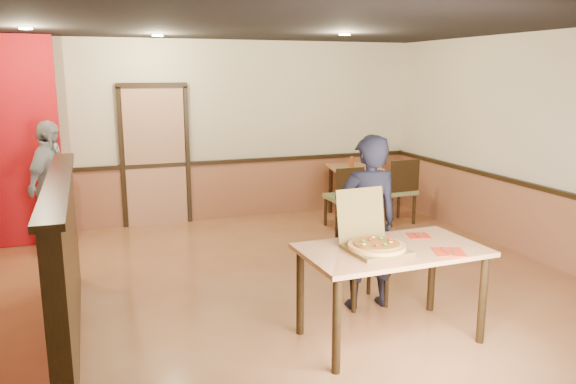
# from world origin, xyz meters

# --- Properties ---
(floor) EXTENTS (7.00, 7.00, 0.00)m
(floor) POSITION_xyz_m (0.00, 0.00, 0.00)
(floor) COLOR #BB7648
(floor) RESTS_ON ground
(ceiling) EXTENTS (7.00, 7.00, 0.00)m
(ceiling) POSITION_xyz_m (0.00, 0.00, 2.80)
(ceiling) COLOR black
(ceiling) RESTS_ON wall_back
(wall_back) EXTENTS (7.00, 0.00, 7.00)m
(wall_back) POSITION_xyz_m (0.00, 3.50, 1.40)
(wall_back) COLOR beige
(wall_back) RESTS_ON floor
(wall_right) EXTENTS (0.00, 7.00, 7.00)m
(wall_right) POSITION_xyz_m (3.50, 0.00, 1.40)
(wall_right) COLOR beige
(wall_right) RESTS_ON floor
(wainscot_back) EXTENTS (7.00, 0.04, 0.90)m
(wainscot_back) POSITION_xyz_m (0.00, 3.47, 0.45)
(wainscot_back) COLOR #9C5E3E
(wainscot_back) RESTS_ON floor
(chair_rail_back) EXTENTS (7.00, 0.06, 0.06)m
(chair_rail_back) POSITION_xyz_m (0.00, 3.45, 0.92)
(chair_rail_back) COLOR black
(chair_rail_back) RESTS_ON wall_back
(wainscot_right) EXTENTS (0.04, 7.00, 0.90)m
(wainscot_right) POSITION_xyz_m (3.47, 0.00, 0.45)
(wainscot_right) COLOR #9C5E3E
(wainscot_right) RESTS_ON floor
(chair_rail_right) EXTENTS (0.06, 7.00, 0.06)m
(chair_rail_right) POSITION_xyz_m (3.45, 0.00, 0.92)
(chair_rail_right) COLOR black
(chair_rail_right) RESTS_ON wall_right
(back_door) EXTENTS (0.90, 0.06, 2.10)m
(back_door) POSITION_xyz_m (-0.80, 3.46, 1.05)
(back_door) COLOR tan
(back_door) RESTS_ON wall_back
(booth_partition) EXTENTS (0.20, 3.10, 1.44)m
(booth_partition) POSITION_xyz_m (-2.00, -0.20, 0.74)
(booth_partition) COLOR black
(booth_partition) RESTS_ON floor
(spot_a) EXTENTS (0.14, 0.14, 0.02)m
(spot_a) POSITION_xyz_m (-2.30, 1.80, 2.78)
(spot_a) COLOR #FFDBB2
(spot_a) RESTS_ON ceiling
(spot_b) EXTENTS (0.14, 0.14, 0.02)m
(spot_b) POSITION_xyz_m (-0.80, 2.50, 2.78)
(spot_b) COLOR #FFDBB2
(spot_b) RESTS_ON ceiling
(spot_c) EXTENTS (0.14, 0.14, 0.02)m
(spot_c) POSITION_xyz_m (1.40, 1.50, 2.78)
(spot_c) COLOR #FFDBB2
(spot_c) RESTS_ON ceiling
(main_table) EXTENTS (1.58, 0.94, 0.83)m
(main_table) POSITION_xyz_m (0.65, -1.13, 0.72)
(main_table) COLOR tan
(main_table) RESTS_ON floor
(diner_chair) EXTENTS (0.45, 0.45, 0.89)m
(diner_chair) POSITION_xyz_m (0.78, -0.29, 0.49)
(diner_chair) COLOR olive
(diner_chair) RESTS_ON floor
(side_chair_left) EXTENTS (0.49, 0.49, 0.95)m
(side_chair_left) POSITION_xyz_m (1.81, 2.23, 0.52)
(side_chair_left) COLOR olive
(side_chair_left) RESTS_ON floor
(side_chair_right) EXTENTS (0.54, 0.54, 1.02)m
(side_chair_right) POSITION_xyz_m (2.71, 2.23, 0.56)
(side_chair_right) COLOR olive
(side_chair_right) RESTS_ON floor
(side_table) EXTENTS (0.89, 0.89, 0.83)m
(side_table) POSITION_xyz_m (2.26, 2.85, 0.64)
(side_table) COLOR tan
(side_table) RESTS_ON floor
(diner) EXTENTS (0.66, 0.46, 1.74)m
(diner) POSITION_xyz_m (0.78, -0.43, 0.87)
(diner) COLOR black
(diner) RESTS_ON floor
(passerby) EXTENTS (0.78, 1.09, 1.71)m
(passerby) POSITION_xyz_m (-2.24, 2.62, 0.85)
(passerby) COLOR gray
(passerby) RESTS_ON floor
(pizza_box) EXTENTS (0.50, 0.58, 0.49)m
(pizza_box) POSITION_xyz_m (0.47, -1.13, 0.90)
(pizza_box) COLOR brown
(pizza_box) RESTS_ON main_table
(pizza) EXTENTS (0.63, 0.63, 0.03)m
(pizza) POSITION_xyz_m (0.47, -1.18, 0.88)
(pizza) COLOR #DEA651
(pizza) RESTS_ON pizza_box
(napkin_near) EXTENTS (0.32, 0.32, 0.01)m
(napkin_near) POSITION_xyz_m (1.04, -1.40, 0.84)
(napkin_near) COLOR red
(napkin_near) RESTS_ON main_table
(napkin_far) EXTENTS (0.24, 0.24, 0.01)m
(napkin_far) POSITION_xyz_m (1.06, -0.89, 0.84)
(napkin_far) COLOR red
(napkin_far) RESTS_ON main_table
(condiment) EXTENTS (0.06, 0.06, 0.16)m
(condiment) POSITION_xyz_m (2.21, 2.86, 0.91)
(condiment) COLOR brown
(condiment) RESTS_ON side_table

